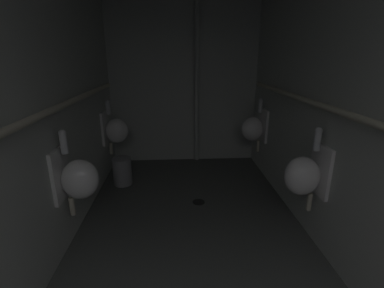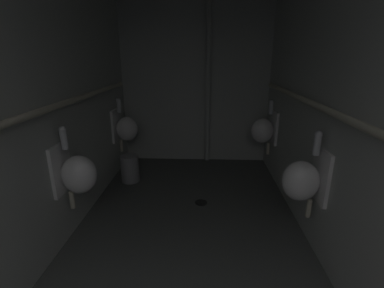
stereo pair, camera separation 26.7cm
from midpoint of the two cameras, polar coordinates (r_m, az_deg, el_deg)
floor at (r=2.67m, az=2.10°, el=-20.31°), size 2.32×4.27×0.08m
wall_left at (r=2.41m, az=-25.64°, el=6.83°), size 0.06×4.27×2.44m
wall_right at (r=2.41m, az=30.55°, el=6.10°), size 0.06×4.27×2.44m
wall_back at (r=4.22m, az=2.54°, el=12.63°), size 2.32×0.06×2.44m
urinal_left_mid at (r=2.52m, az=-20.02°, el=-5.74°), size 0.32×0.30×0.76m
urinal_left_far at (r=3.89m, az=-11.75°, el=3.25°), size 0.32×0.30×0.76m
urinal_right_mid at (r=2.48m, az=25.04°, el=-6.78°), size 0.32×0.30×0.76m
urinal_right_far at (r=3.87m, az=16.64°, el=2.80°), size 0.32×0.30×0.76m
supply_pipe_left at (r=2.39m, az=-23.44°, el=7.24°), size 0.06×3.52×0.06m
supply_pipe_right at (r=2.35m, az=28.84°, el=6.33°), size 0.06×3.57×0.06m
standpipe_back_wall at (r=4.11m, az=5.24°, el=12.43°), size 0.07×0.07×2.39m
floor_drain at (r=3.22m, az=4.31°, el=-12.03°), size 0.14×0.14×0.01m
waste_bin at (r=3.72m, az=-10.73°, el=-5.05°), size 0.24×0.24×0.36m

